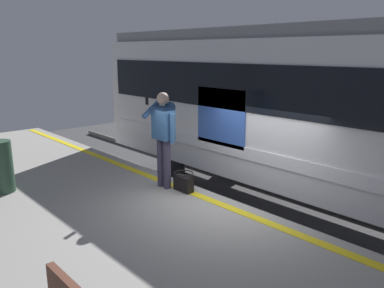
% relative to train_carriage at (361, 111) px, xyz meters
% --- Properties ---
extents(ground_plane, '(25.25, 25.25, 0.00)m').
position_rel_train_carriage_xyz_m(ground_plane, '(1.09, 2.38, -2.45)').
color(ground_plane, '#3D3D3F').
extents(platform, '(16.84, 5.11, 1.05)m').
position_rel_train_carriage_xyz_m(platform, '(1.09, 4.94, -1.92)').
color(platform, gray).
rests_on(platform, ground).
extents(safety_line, '(16.50, 0.16, 0.01)m').
position_rel_train_carriage_xyz_m(safety_line, '(1.09, 2.68, -1.39)').
color(safety_line, yellow).
rests_on(safety_line, platform).
extents(track_rail_near, '(21.89, 0.08, 0.16)m').
position_rel_train_carriage_xyz_m(track_rail_near, '(1.09, 0.71, -2.37)').
color(track_rail_near, slate).
rests_on(track_rail_near, ground).
extents(track_rail_far, '(21.89, 0.08, 0.16)m').
position_rel_train_carriage_xyz_m(track_rail_far, '(1.09, -0.72, -2.37)').
color(track_rail_far, slate).
rests_on(track_rail_far, ground).
extents(train_carriage, '(12.76, 2.80, 3.82)m').
position_rel_train_carriage_xyz_m(train_carriage, '(0.00, 0.00, 0.00)').
color(train_carriage, silver).
rests_on(train_carriage, ground).
extents(passenger, '(0.57, 0.55, 1.75)m').
position_rel_train_carriage_xyz_m(passenger, '(2.27, 2.84, -0.35)').
color(passenger, '#383347').
rests_on(passenger, platform).
extents(handbag, '(0.40, 0.36, 0.35)m').
position_rel_train_carriage_xyz_m(handbag, '(1.86, 2.72, -1.23)').
color(handbag, black).
rests_on(handbag, platform).
extents(trash_bin, '(0.40, 0.40, 0.93)m').
position_rel_train_carriage_xyz_m(trash_bin, '(4.02, 5.13, -0.93)').
color(trash_bin, '#2D4C38').
rests_on(trash_bin, platform).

